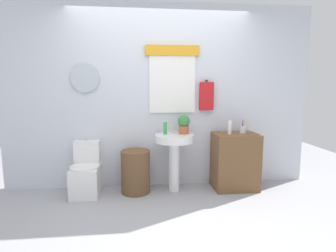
% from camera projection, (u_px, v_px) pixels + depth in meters
% --- Properties ---
extents(ground_plane, '(8.00, 8.00, 0.00)m').
position_uv_depth(ground_plane, '(169.00, 221.00, 2.91)').
color(ground_plane, '#A3A3A8').
extents(back_wall, '(4.40, 0.18, 2.60)m').
position_uv_depth(back_wall, '(160.00, 97.00, 3.86)').
color(back_wall, silver).
rests_on(back_wall, ground_plane).
extents(toilet, '(0.38, 0.51, 0.73)m').
position_uv_depth(toilet, '(86.00, 174.00, 3.63)').
color(toilet, white).
rests_on(toilet, ground_plane).
extents(laundry_hamper, '(0.39, 0.39, 0.59)m').
position_uv_depth(laundry_hamper, '(136.00, 172.00, 3.67)').
color(laundry_hamper, brown).
rests_on(laundry_hamper, ground_plane).
extents(pedestal_sink, '(0.53, 0.53, 0.80)m').
position_uv_depth(pedestal_sink, '(174.00, 148.00, 3.68)').
color(pedestal_sink, white).
rests_on(pedestal_sink, ground_plane).
extents(faucet, '(0.03, 0.03, 0.10)m').
position_uv_depth(faucet, '(173.00, 130.00, 3.76)').
color(faucet, silver).
rests_on(faucet, pedestal_sink).
extents(wooden_cabinet, '(0.61, 0.44, 0.80)m').
position_uv_depth(wooden_cabinet, '(235.00, 161.00, 3.80)').
color(wooden_cabinet, brown).
rests_on(wooden_cabinet, ground_plane).
extents(soap_bottle, '(0.05, 0.05, 0.17)m').
position_uv_depth(soap_bottle, '(165.00, 128.00, 3.68)').
color(soap_bottle, green).
rests_on(soap_bottle, pedestal_sink).
extents(potted_plant, '(0.17, 0.17, 0.26)m').
position_uv_depth(potted_plant, '(184.00, 124.00, 3.71)').
color(potted_plant, '#AD5B38').
rests_on(potted_plant, pedestal_sink).
extents(lotion_bottle, '(0.05, 0.05, 0.19)m').
position_uv_depth(lotion_bottle, '(230.00, 127.00, 3.68)').
color(lotion_bottle, white).
rests_on(lotion_bottle, wooden_cabinet).
extents(toothbrush_cup, '(0.08, 0.08, 0.19)m').
position_uv_depth(toothbrush_cup, '(243.00, 129.00, 3.77)').
color(toothbrush_cup, silver).
rests_on(toothbrush_cup, wooden_cabinet).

